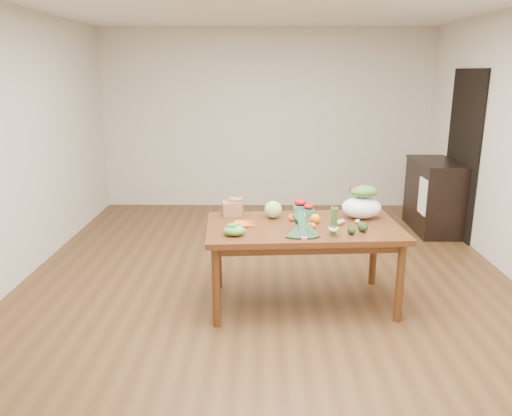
{
  "coord_description": "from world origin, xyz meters",
  "views": [
    {
      "loc": [
        -0.07,
        -4.7,
        2.06
      ],
      "look_at": [
        -0.12,
        0.0,
        0.77
      ],
      "focal_mm": 35.0,
      "sensor_mm": 36.0,
      "label": 1
    }
  ],
  "objects_px": {
    "dining_table": "(302,265)",
    "paper_bag": "(232,207)",
    "asparagus_bundle": "(334,222)",
    "mandarin_cluster": "(305,223)",
    "cabbage": "(273,210)",
    "cabinet": "(434,196)",
    "salad_bag": "(362,203)",
    "kale_bunch": "(303,226)"
  },
  "relations": [
    {
      "from": "cabinet",
      "to": "mandarin_cluster",
      "type": "distance_m",
      "value": 2.99
    },
    {
      "from": "cabinet",
      "to": "cabbage",
      "type": "distance_m",
      "value": 2.98
    },
    {
      "from": "dining_table",
      "to": "paper_bag",
      "type": "bearing_deg",
      "value": 152.33
    },
    {
      "from": "dining_table",
      "to": "asparagus_bundle",
      "type": "bearing_deg",
      "value": -57.4
    },
    {
      "from": "paper_bag",
      "to": "asparagus_bundle",
      "type": "relative_size",
      "value": 0.92
    },
    {
      "from": "mandarin_cluster",
      "to": "salad_bag",
      "type": "xyz_separation_m",
      "value": [
        0.55,
        0.29,
        0.1
      ]
    },
    {
      "from": "kale_bunch",
      "to": "mandarin_cluster",
      "type": "bearing_deg",
      "value": 77.39
    },
    {
      "from": "paper_bag",
      "to": "cabbage",
      "type": "relative_size",
      "value": 1.43
    },
    {
      "from": "cabinet",
      "to": "salad_bag",
      "type": "height_order",
      "value": "salad_bag"
    },
    {
      "from": "asparagus_bundle",
      "to": "paper_bag",
      "type": "bearing_deg",
      "value": 142.14
    },
    {
      "from": "cabinet",
      "to": "salad_bag",
      "type": "xyz_separation_m",
      "value": [
        -1.36,
        -1.99,
        0.42
      ]
    },
    {
      "from": "cabbage",
      "to": "mandarin_cluster",
      "type": "xyz_separation_m",
      "value": [
        0.27,
        -0.28,
        -0.04
      ]
    },
    {
      "from": "dining_table",
      "to": "mandarin_cluster",
      "type": "relative_size",
      "value": 9.44
    },
    {
      "from": "kale_bunch",
      "to": "asparagus_bundle",
      "type": "xyz_separation_m",
      "value": [
        0.25,
        -0.01,
        0.05
      ]
    },
    {
      "from": "dining_table",
      "to": "cabbage",
      "type": "relative_size",
      "value": 10.54
    },
    {
      "from": "paper_bag",
      "to": "mandarin_cluster",
      "type": "relative_size",
      "value": 1.28
    },
    {
      "from": "asparagus_bundle",
      "to": "salad_bag",
      "type": "distance_m",
      "value": 0.62
    },
    {
      "from": "salad_bag",
      "to": "cabinet",
      "type": "bearing_deg",
      "value": 55.63
    },
    {
      "from": "paper_bag",
      "to": "salad_bag",
      "type": "height_order",
      "value": "salad_bag"
    },
    {
      "from": "dining_table",
      "to": "salad_bag",
      "type": "distance_m",
      "value": 0.79
    },
    {
      "from": "dining_table",
      "to": "kale_bunch",
      "type": "xyz_separation_m",
      "value": [
        -0.03,
        -0.3,
        0.45
      ]
    },
    {
      "from": "paper_bag",
      "to": "cabinet",
      "type": "bearing_deg",
      "value": 36.99
    },
    {
      "from": "cabbage",
      "to": "asparagus_bundle",
      "type": "xyz_separation_m",
      "value": [
        0.49,
        -0.52,
        0.04
      ]
    },
    {
      "from": "cabbage",
      "to": "salad_bag",
      "type": "xyz_separation_m",
      "value": [
        0.82,
        0.01,
        0.06
      ]
    },
    {
      "from": "cabinet",
      "to": "paper_bag",
      "type": "xyz_separation_m",
      "value": [
        -2.56,
        -1.93,
        0.36
      ]
    },
    {
      "from": "paper_bag",
      "to": "asparagus_bundle",
      "type": "distance_m",
      "value": 1.05
    },
    {
      "from": "mandarin_cluster",
      "to": "dining_table",
      "type": "bearing_deg",
      "value": 95.18
    },
    {
      "from": "mandarin_cluster",
      "to": "cabbage",
      "type": "bearing_deg",
      "value": 133.61
    },
    {
      "from": "dining_table",
      "to": "cabinet",
      "type": "height_order",
      "value": "cabinet"
    },
    {
      "from": "asparagus_bundle",
      "to": "mandarin_cluster",
      "type": "bearing_deg",
      "value": 128.31
    },
    {
      "from": "dining_table",
      "to": "paper_bag",
      "type": "height_order",
      "value": "paper_bag"
    },
    {
      "from": "mandarin_cluster",
      "to": "salad_bag",
      "type": "distance_m",
      "value": 0.63
    },
    {
      "from": "cabinet",
      "to": "cabbage",
      "type": "xyz_separation_m",
      "value": [
        -2.18,
        -2.0,
        0.36
      ]
    },
    {
      "from": "paper_bag",
      "to": "cabbage",
      "type": "bearing_deg",
      "value": -9.91
    },
    {
      "from": "dining_table",
      "to": "asparagus_bundle",
      "type": "distance_m",
      "value": 0.62
    },
    {
      "from": "dining_table",
      "to": "kale_bunch",
      "type": "distance_m",
      "value": 0.54
    },
    {
      "from": "kale_bunch",
      "to": "asparagus_bundle",
      "type": "distance_m",
      "value": 0.26
    },
    {
      "from": "dining_table",
      "to": "paper_bag",
      "type": "relative_size",
      "value": 7.36
    },
    {
      "from": "mandarin_cluster",
      "to": "asparagus_bundle",
      "type": "relative_size",
      "value": 0.72
    },
    {
      "from": "cabinet",
      "to": "cabbage",
      "type": "bearing_deg",
      "value": -137.47
    },
    {
      "from": "dining_table",
      "to": "mandarin_cluster",
      "type": "distance_m",
      "value": 0.42
    },
    {
      "from": "mandarin_cluster",
      "to": "asparagus_bundle",
      "type": "bearing_deg",
      "value": -47.93
    }
  ]
}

